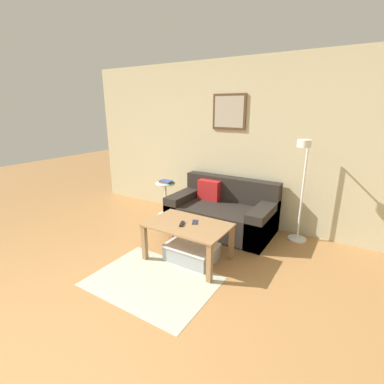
{
  "coord_description": "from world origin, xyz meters",
  "views": [
    {
      "loc": [
        1.87,
        -0.86,
        1.84
      ],
      "look_at": [
        0.16,
        1.89,
        0.85
      ],
      "focal_mm": 26.0,
      "sensor_mm": 36.0,
      "label": 1
    }
  ],
  "objects_px": {
    "storage_bin": "(191,252)",
    "floor_lamp": "(302,182)",
    "book_stack": "(166,182)",
    "coffee_table": "(188,230)",
    "couch": "(222,213)",
    "remote_control": "(182,224)",
    "side_table": "(166,196)",
    "cell_phone": "(195,222)"
  },
  "relations": [
    {
      "from": "floor_lamp",
      "to": "couch",
      "type": "bearing_deg",
      "value": -175.09
    },
    {
      "from": "book_stack",
      "to": "storage_bin",
      "type": "bearing_deg",
      "value": -42.12
    },
    {
      "from": "storage_bin",
      "to": "side_table",
      "type": "distance_m",
      "value": 1.6
    },
    {
      "from": "couch",
      "to": "storage_bin",
      "type": "bearing_deg",
      "value": -85.08
    },
    {
      "from": "book_stack",
      "to": "cell_phone",
      "type": "bearing_deg",
      "value": -39.82
    },
    {
      "from": "couch",
      "to": "remote_control",
      "type": "xyz_separation_m",
      "value": [
        -0.01,
        -1.1,
        0.22
      ]
    },
    {
      "from": "couch",
      "to": "cell_phone",
      "type": "distance_m",
      "value": 0.99
    },
    {
      "from": "coffee_table",
      "to": "book_stack",
      "type": "distance_m",
      "value": 1.56
    },
    {
      "from": "remote_control",
      "to": "side_table",
      "type": "bearing_deg",
      "value": 111.06
    },
    {
      "from": "side_table",
      "to": "remote_control",
      "type": "xyz_separation_m",
      "value": [
        1.09,
        -1.11,
        0.13
      ]
    },
    {
      "from": "couch",
      "to": "book_stack",
      "type": "xyz_separation_m",
      "value": [
        -1.08,
        0.01,
        0.34
      ]
    },
    {
      "from": "remote_control",
      "to": "floor_lamp",
      "type": "bearing_deg",
      "value": 23.9
    },
    {
      "from": "storage_bin",
      "to": "floor_lamp",
      "type": "distance_m",
      "value": 1.71
    },
    {
      "from": "book_stack",
      "to": "remote_control",
      "type": "distance_m",
      "value": 1.55
    },
    {
      "from": "coffee_table",
      "to": "cell_phone",
      "type": "bearing_deg",
      "value": 63.46
    },
    {
      "from": "coffee_table",
      "to": "remote_control",
      "type": "distance_m",
      "value": 0.12
    },
    {
      "from": "coffee_table",
      "to": "book_stack",
      "type": "xyz_separation_m",
      "value": [
        -1.12,
        1.07,
        0.22
      ]
    },
    {
      "from": "couch",
      "to": "floor_lamp",
      "type": "relative_size",
      "value": 1.07
    },
    {
      "from": "coffee_table",
      "to": "side_table",
      "type": "bearing_deg",
      "value": 137.2
    },
    {
      "from": "side_table",
      "to": "cell_phone",
      "type": "xyz_separation_m",
      "value": [
        1.19,
        -0.97,
        0.13
      ]
    },
    {
      "from": "floor_lamp",
      "to": "storage_bin",
      "type": "bearing_deg",
      "value": -131.37
    },
    {
      "from": "storage_bin",
      "to": "book_stack",
      "type": "relative_size",
      "value": 2.48
    },
    {
      "from": "book_stack",
      "to": "remote_control",
      "type": "relative_size",
      "value": 1.65
    },
    {
      "from": "storage_bin",
      "to": "book_stack",
      "type": "xyz_separation_m",
      "value": [
        -1.17,
        1.06,
        0.5
      ]
    },
    {
      "from": "couch",
      "to": "book_stack",
      "type": "bearing_deg",
      "value": 179.37
    },
    {
      "from": "storage_bin",
      "to": "floor_lamp",
      "type": "bearing_deg",
      "value": 48.63
    },
    {
      "from": "side_table",
      "to": "remote_control",
      "type": "bearing_deg",
      "value": -45.51
    },
    {
      "from": "floor_lamp",
      "to": "side_table",
      "type": "relative_size",
      "value": 2.48
    },
    {
      "from": "couch",
      "to": "side_table",
      "type": "relative_size",
      "value": 2.65
    },
    {
      "from": "storage_bin",
      "to": "remote_control",
      "type": "relative_size",
      "value": 4.09
    },
    {
      "from": "floor_lamp",
      "to": "cell_phone",
      "type": "distance_m",
      "value": 1.52
    },
    {
      "from": "cell_phone",
      "to": "remote_control",
      "type": "bearing_deg",
      "value": -153.03
    },
    {
      "from": "storage_bin",
      "to": "side_table",
      "type": "bearing_deg",
      "value": 138.54
    },
    {
      "from": "floor_lamp",
      "to": "side_table",
      "type": "distance_m",
      "value": 2.26
    },
    {
      "from": "storage_bin",
      "to": "coffee_table",
      "type": "bearing_deg",
      "value": -171.13
    },
    {
      "from": "coffee_table",
      "to": "floor_lamp",
      "type": "bearing_deg",
      "value": 47.53
    },
    {
      "from": "cell_phone",
      "to": "book_stack",
      "type": "bearing_deg",
      "value": 112.15
    },
    {
      "from": "coffee_table",
      "to": "cell_phone",
      "type": "xyz_separation_m",
      "value": [
        0.05,
        0.09,
        0.09
      ]
    },
    {
      "from": "couch",
      "to": "book_stack",
      "type": "relative_size",
      "value": 6.31
    },
    {
      "from": "floor_lamp",
      "to": "side_table",
      "type": "xyz_separation_m",
      "value": [
        -2.19,
        -0.09,
        -0.54
      ]
    },
    {
      "from": "couch",
      "to": "side_table",
      "type": "bearing_deg",
      "value": 179.85
    },
    {
      "from": "couch",
      "to": "side_table",
      "type": "distance_m",
      "value": 1.1
    }
  ]
}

